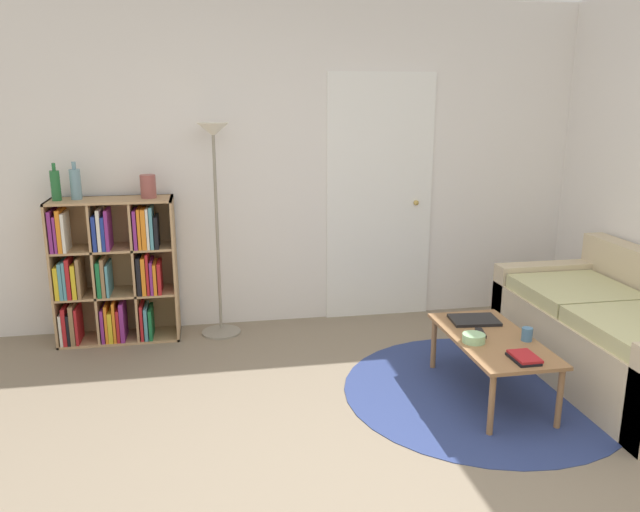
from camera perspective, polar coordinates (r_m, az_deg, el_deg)
The scene contains 15 objects.
ground_plane at distance 3.17m, azimuth 8.80°, elevation -21.57°, with size 14.00×14.00×0.00m, color gray.
wall_back at distance 5.14m, azimuth 0.03°, elevation 8.11°, with size 7.36×0.11×2.60m.
rug at distance 4.26m, azimuth 14.63°, elevation -11.81°, with size 1.79×1.79×0.01m.
bookshelf at distance 5.04m, azimuth -18.51°, elevation -1.44°, with size 0.91×0.34×1.11m.
floor_lamp at distance 4.82m, azimuth -9.58°, elevation 6.93°, with size 0.31×0.31×1.66m.
couch at distance 4.63m, azimuth 25.95°, elevation -6.77°, with size 0.90×1.78×0.81m.
coffee_table at distance 4.08m, azimuth 15.46°, elevation -7.72°, with size 0.49×0.99×0.39m.
laptop at distance 4.31m, azimuth 13.91°, elevation -5.70°, with size 0.33×0.25×0.02m.
bowl at distance 3.95m, azimuth 13.88°, elevation -7.30°, with size 0.14×0.14×0.05m.
book_stack_on_table at distance 3.78m, azimuth 18.16°, elevation -8.83°, with size 0.14×0.19×0.03m.
cup at distance 4.06m, azimuth 18.40°, elevation -6.81°, with size 0.07×0.07×0.08m.
remote at distance 4.09m, azimuth 14.47°, elevation -6.83°, with size 0.07×0.15×0.02m.
bottle_left at distance 4.97m, azimuth -23.03°, elevation 6.00°, with size 0.07×0.07×0.27m.
bottle_middle at distance 4.97m, azimuth -21.45°, elevation 6.17°, with size 0.08×0.08×0.28m.
vase_on_shelf at distance 4.87m, azimuth -15.44°, elevation 6.16°, with size 0.12×0.12×0.17m.
Camera 1 is at (-0.90, -2.41, 1.85)m, focal length 35.00 mm.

